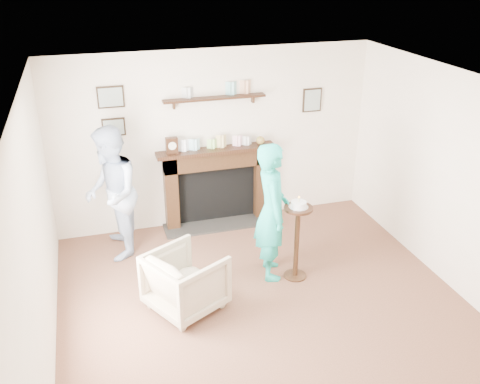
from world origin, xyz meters
name	(u,v)px	position (x,y,z in m)	size (l,w,h in m)	color
ground	(272,320)	(0.00, 0.00, 0.00)	(5.00, 5.00, 0.00)	brown
room_shell	(254,158)	(0.00, 0.69, 1.62)	(4.54, 5.02, 2.52)	silver
armchair	(187,307)	(-0.84, 0.50, 0.00)	(0.73, 0.75, 0.68)	#BEA68D
man	(118,253)	(-1.49, 1.90, 0.00)	(0.84, 0.66, 1.73)	#B0BBDC
woman	(270,272)	(0.29, 0.89, 0.00)	(0.62, 0.41, 1.70)	#1FB2AB
pedestal_table	(297,228)	(0.56, 0.72, 0.67)	(0.34, 0.34, 1.08)	black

